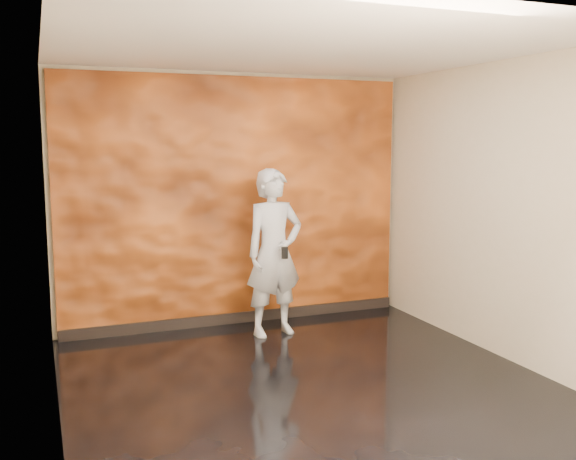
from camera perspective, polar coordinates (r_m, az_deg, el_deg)
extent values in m
cube|color=black|center=(5.69, 1.52, -13.27)|extent=(4.00, 4.00, 0.01)
cube|color=beige|center=(7.22, -4.66, 2.70)|extent=(4.00, 0.02, 2.80)
cube|color=beige|center=(3.61, 14.12, -2.69)|extent=(4.00, 0.02, 2.80)
cube|color=beige|center=(4.93, -20.36, -0.17)|extent=(0.02, 4.00, 2.80)
cube|color=beige|center=(6.40, 18.30, 1.67)|extent=(0.02, 4.00, 2.80)
cube|color=white|center=(5.36, 1.64, 15.94)|extent=(4.00, 4.00, 0.01)
cube|color=orange|center=(7.18, -4.57, 2.52)|extent=(3.90, 0.06, 2.75)
cube|color=black|center=(7.39, -4.36, -7.76)|extent=(3.90, 0.04, 0.12)
imported|color=#9EA2AD|center=(6.77, -1.24, -2.02)|extent=(0.70, 0.51, 1.77)
cube|color=black|center=(6.55, -0.30, -2.04)|extent=(0.07, 0.03, 0.13)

